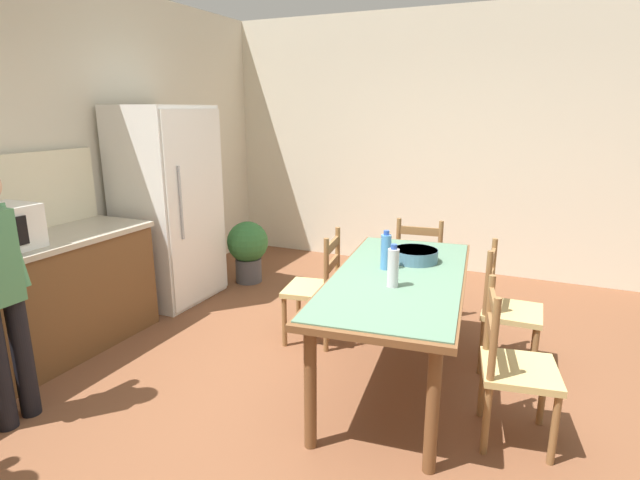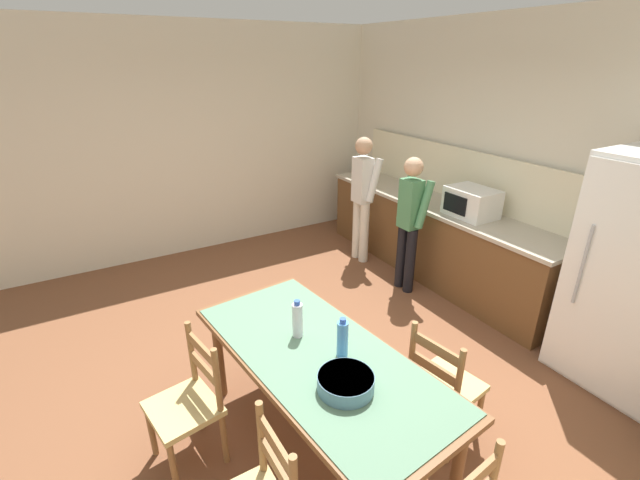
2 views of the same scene
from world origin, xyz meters
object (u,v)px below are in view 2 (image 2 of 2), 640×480
dining_table (319,365)px  bottle_near_centre (297,320)px  serving_bowl (346,382)px  person_at_sink (363,193)px  chair_side_near_left (189,404)px  person_at_counter (410,218)px  microwave (471,202)px  bottle_off_centre (342,339)px  chair_side_far_right (443,386)px  refrigerator (640,278)px

dining_table → bottle_near_centre: 0.32m
serving_bowl → person_at_sink: person_at_sink is taller
serving_bowl → chair_side_near_left: 1.08m
person_at_sink → person_at_counter: (0.91, -0.02, -0.04)m
microwave → bottle_off_centre: bearing=-64.7°
microwave → serving_bowl: (1.37, -2.50, -0.24)m
chair_side_far_right → bottle_near_centre: bearing=44.7°
chair_side_near_left → chair_side_far_right: size_ratio=1.00×
bottle_near_centre → chair_side_near_left: size_ratio=0.30×
microwave → person_at_counter: person_at_counter is taller
refrigerator → serving_bowl: 2.50m
chair_side_near_left → person_at_sink: person_at_sink is taller
refrigerator → bottle_off_centre: bearing=-103.4°
person_at_sink → bottle_near_centre: bearing=-134.1°
chair_side_far_right → person_at_sink: bearing=-33.2°
refrigerator → person_at_counter: size_ratio=1.22×
serving_bowl → person_at_counter: (-1.73, 1.98, 0.04)m
chair_side_near_left → person_at_counter: size_ratio=0.59×
chair_side_far_right → person_at_sink: size_ratio=0.57×
chair_side_far_right → person_at_counter: person_at_counter is taller
microwave → chair_side_near_left: microwave is taller
dining_table → bottle_off_centre: 0.25m
bottle_near_centre → bottle_off_centre: (0.32, 0.14, 0.00)m
chair_side_near_left → person_at_sink: bearing=115.7°
microwave → person_at_sink: (-1.26, -0.50, -0.16)m
microwave → person_at_counter: (-0.36, -0.52, -0.20)m
microwave → bottle_near_centre: bearing=-72.4°
chair_side_near_left → bottle_near_centre: bearing=71.5°
refrigerator → chair_side_near_left: bearing=-107.1°
serving_bowl → person_at_counter: person_at_counter is taller
chair_side_far_right → person_at_counter: bearing=-43.1°
bottle_off_centre → person_at_counter: bearing=128.7°
serving_bowl → bottle_near_centre: bearing=179.9°
microwave → chair_side_near_left: bearing=-78.1°
bottle_off_centre → dining_table: bearing=-125.5°
microwave → bottle_near_centre: 2.62m
dining_table → chair_side_near_left: (-0.35, -0.76, -0.24)m
chair_side_far_right → person_at_counter: (-1.74, 1.19, 0.42)m
bottle_near_centre → chair_side_near_left: (-0.11, -0.73, -0.45)m
bottle_off_centre → person_at_sink: (-2.38, 1.85, 0.00)m
microwave → bottle_off_centre: (1.11, -2.35, -0.16)m
serving_bowl → chair_side_far_right: chair_side_far_right is taller
bottle_near_centre → chair_side_near_left: bottle_near_centre is taller
chair_side_far_right → person_at_sink: person_at_sink is taller
person_at_counter → refrigerator: bearing=-76.1°
dining_table → person_at_counter: bearing=125.4°
refrigerator → dining_table: 2.54m
bottle_off_centre → chair_side_far_right: (0.27, 0.64, -0.45)m
bottle_off_centre → refrigerator: bearing=76.6°
microwave → dining_table: bearing=-67.3°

